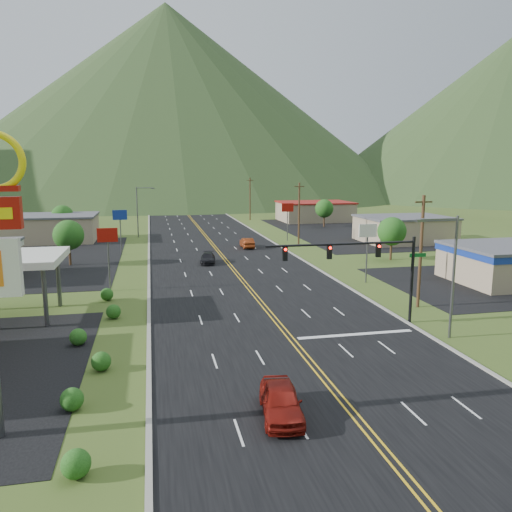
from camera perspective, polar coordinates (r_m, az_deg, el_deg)
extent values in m
plane|color=#384B1B|center=(26.50, 11.57, -17.89)|extent=(500.00, 500.00, 0.00)
cube|color=black|center=(26.50, 11.57, -17.89)|extent=(20.00, 460.00, 0.04)
cube|color=gray|center=(24.66, -12.14, -20.17)|extent=(0.30, 460.00, 0.14)
cylinder|color=black|center=(41.66, 17.38, -2.64)|extent=(0.24, 0.24, 7.00)
cylinder|color=black|center=(38.53, 9.81, 1.36)|extent=(12.00, 0.18, 0.18)
cube|color=#0C591E|center=(41.48, 18.00, 0.09)|extent=(1.40, 0.06, 0.30)
cube|color=black|center=(39.82, 13.80, 0.62)|extent=(0.35, 0.28, 1.05)
sphere|color=#FF0C05|center=(39.61, 13.93, 1.08)|extent=(0.22, 0.22, 0.22)
cube|color=black|center=(38.27, 8.39, 0.43)|extent=(0.35, 0.28, 1.05)
sphere|color=#FF0C05|center=(38.04, 8.50, 0.91)|extent=(0.22, 0.22, 0.22)
cube|color=black|center=(37.20, 3.33, 0.25)|extent=(0.35, 0.28, 1.05)
sphere|color=#FF0C05|center=(36.98, 3.40, 0.74)|extent=(0.22, 0.22, 0.22)
cylinder|color=#59595E|center=(38.65, 21.63, -2.35)|extent=(0.20, 0.20, 9.00)
cylinder|color=#59595E|center=(37.23, 20.21, 4.00)|extent=(2.88, 0.12, 0.12)
cube|color=#59595E|center=(36.50, 18.28, 3.85)|extent=(0.60, 0.25, 0.18)
cylinder|color=#59595E|center=(91.72, -13.40, 4.89)|extent=(0.20, 0.20, 9.00)
cylinder|color=#59595E|center=(91.43, -12.61, 7.61)|extent=(2.88, 0.12, 0.12)
cube|color=#59595E|center=(91.43, -11.69, 7.58)|extent=(0.60, 0.25, 0.18)
cylinder|color=#59595E|center=(42.36, -22.97, -4.17)|extent=(0.36, 0.36, 5.00)
cylinder|color=#59595E|center=(48.11, -21.65, -2.45)|extent=(0.36, 0.36, 5.00)
cube|color=#9E856E|center=(91.78, -23.41, 2.83)|extent=(18.00, 11.00, 4.20)
cube|color=#4C4C51|center=(91.56, -23.51, 4.23)|extent=(18.40, 11.40, 0.30)
cube|color=#9E856E|center=(87.61, 16.58, 2.87)|extent=(14.00, 11.00, 4.00)
cube|color=#4C4C51|center=(87.38, 16.65, 4.27)|extent=(14.40, 11.40, 0.30)
cube|color=#9E856E|center=(118.01, 6.74, 5.02)|extent=(16.00, 12.00, 4.20)
cube|color=maroon|center=(117.83, 6.76, 6.11)|extent=(16.40, 12.40, 0.30)
cylinder|color=#59595E|center=(52.47, -16.45, -1.15)|extent=(0.16, 0.16, 5.00)
cube|color=#A00F09|center=(51.96, -16.62, 2.31)|extent=(2.00, 0.18, 1.40)
cylinder|color=#59595E|center=(74.14, -15.19, 2.09)|extent=(0.16, 0.16, 5.00)
cube|color=navy|center=(73.78, -15.30, 4.55)|extent=(2.00, 0.18, 1.40)
cylinder|color=#59595E|center=(55.21, 12.53, -0.44)|extent=(0.16, 0.16, 5.00)
cube|color=white|center=(54.73, 12.65, 2.86)|extent=(2.00, 0.18, 1.40)
cylinder|color=#59595E|center=(85.03, 3.61, 3.40)|extent=(0.16, 0.16, 5.00)
cube|color=#A00F09|center=(84.72, 3.63, 5.55)|extent=(2.00, 0.18, 1.40)
cylinder|color=#382314|center=(68.02, -20.51, 0.26)|extent=(0.30, 0.30, 3.00)
sphere|color=#1C4313|center=(67.68, -20.63, 2.26)|extent=(3.84, 3.84, 3.84)
cylinder|color=#382314|center=(95.22, -21.15, 2.85)|extent=(0.30, 0.30, 3.00)
sphere|color=#1C4313|center=(94.98, -21.24, 4.29)|extent=(3.84, 3.84, 3.84)
cylinder|color=#382314|center=(69.90, 15.17, 0.80)|extent=(0.30, 0.30, 3.00)
sphere|color=#1C4313|center=(69.57, 15.26, 2.75)|extent=(3.84, 3.84, 3.84)
cylinder|color=#382314|center=(106.13, 7.78, 4.11)|extent=(0.30, 0.30, 3.00)
sphere|color=#1C4313|center=(105.91, 7.81, 5.40)|extent=(3.84, 3.84, 3.84)
cylinder|color=#382314|center=(46.27, 18.31, 0.43)|extent=(0.28, 0.28, 10.00)
cube|color=#382314|center=(45.78, 18.62, 5.87)|extent=(1.60, 0.12, 0.12)
cylinder|color=#382314|center=(80.14, 4.93, 4.78)|extent=(0.28, 0.28, 10.00)
cube|color=#382314|center=(79.86, 4.98, 7.92)|extent=(1.60, 0.12, 0.12)
cylinder|color=#382314|center=(118.87, -0.69, 6.53)|extent=(0.28, 0.28, 10.00)
cube|color=#382314|center=(118.68, -0.69, 8.65)|extent=(1.60, 0.12, 0.12)
cylinder|color=#382314|center=(158.24, -3.55, 7.39)|extent=(0.28, 0.28, 10.00)
cube|color=#382314|center=(158.10, -3.56, 8.98)|extent=(1.60, 0.12, 0.12)
cone|color=#1D3518|center=(243.43, -10.03, 17.03)|extent=(220.00, 220.00, 85.00)
imported|color=maroon|center=(25.95, 2.87, -16.28)|extent=(2.54, 5.02, 1.64)
imported|color=black|center=(65.27, -5.52, -0.29)|extent=(2.48, 4.73, 1.31)
imported|color=maroon|center=(77.54, -1.03, 1.49)|extent=(1.68, 4.69, 1.54)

